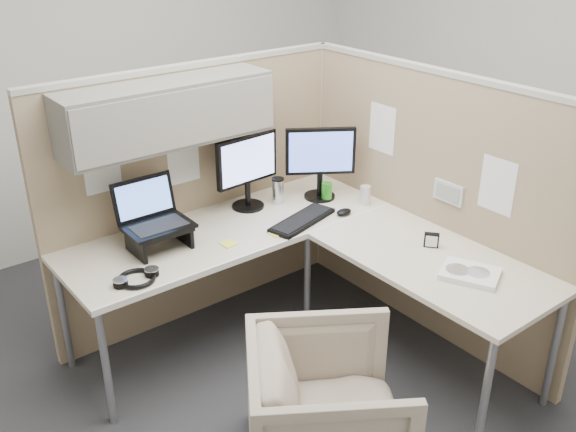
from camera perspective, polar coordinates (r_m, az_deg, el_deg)
ground at (r=3.85m, az=1.15°, el=-13.20°), size 4.50×4.50×0.00m
partition_back at (r=3.81m, az=-9.19°, el=5.05°), size 2.00×0.36×1.63m
partition_right at (r=3.94m, az=12.10°, el=1.10°), size 0.07×2.03×1.63m
desk at (r=3.62m, az=1.52°, el=-2.89°), size 2.00×1.98×0.73m
office_chair at (r=3.07m, az=3.55°, el=-16.23°), size 0.94×0.95×0.73m
monitor_left at (r=3.92m, az=-3.65°, el=4.46°), size 0.44×0.20×0.47m
monitor_right at (r=4.06m, az=2.89°, el=5.23°), size 0.39×0.27×0.47m
laptop_station at (r=3.56m, az=-11.72°, el=-0.64°), size 0.35×0.30×0.37m
keyboard at (r=3.81m, az=1.26°, el=-0.39°), size 0.50×0.27×0.02m
mouse at (r=3.92m, az=5.00°, el=0.36°), size 0.10×0.07×0.04m
travel_mug at (r=4.04m, az=-0.90°, el=2.28°), size 0.08×0.08×0.17m
soda_can_green at (r=4.06m, az=6.87°, el=1.85°), size 0.07×0.07×0.12m
soda_can_silver at (r=4.09m, az=3.46°, el=2.16°), size 0.07×0.07×0.12m
sticky_note_b at (r=3.68m, az=-0.98°, el=-1.56°), size 0.08×0.08×0.01m
sticky_note_a at (r=3.58m, az=-5.30°, el=-2.48°), size 0.08×0.08×0.01m
headphones at (r=3.31m, az=-13.32°, el=-5.40°), size 0.24×0.19×0.04m
paper_stack at (r=3.38m, az=15.88°, el=-4.95°), size 0.32×0.35×0.03m
desk_clock at (r=3.61m, az=12.63°, el=-2.10°), size 0.08×0.08×0.08m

